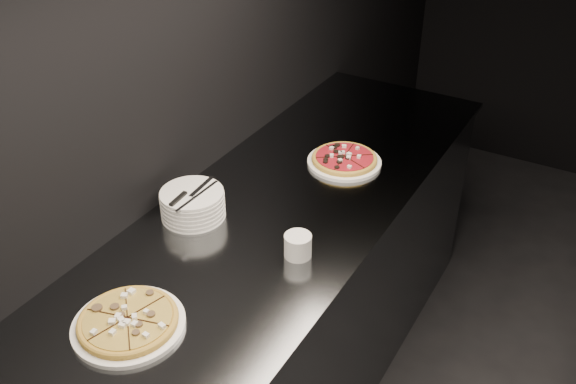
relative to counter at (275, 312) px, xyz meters
The scene contains 7 objects.
wall_left 1.01m from the counter, behind, with size 0.02×5.00×2.80m, color black.
counter is the anchor object (origin of this frame).
pizza_mushroom 0.82m from the counter, 94.70° to the right, with size 0.33×0.33×0.04m.
pizza_tomato 0.63m from the counter, 81.37° to the left, with size 0.33×0.33×0.03m.
plate_stack 0.57m from the counter, 145.15° to the right, with size 0.21×0.21×0.10m.
cutlery 0.62m from the counter, 141.34° to the right, with size 0.08×0.23×0.01m.
ramekin 0.56m from the counter, 41.53° to the right, with size 0.09×0.09×0.07m.
Camera 1 is at (-1.19, -1.52, 2.16)m, focal length 40.00 mm.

